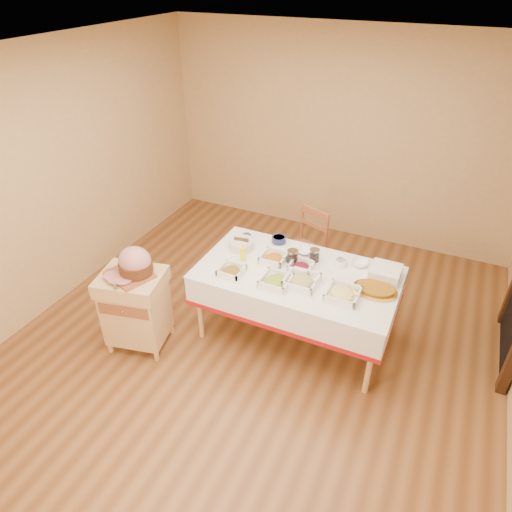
# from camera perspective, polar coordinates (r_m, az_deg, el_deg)

# --- Properties ---
(room_shell) EXTENTS (5.00, 5.00, 5.00)m
(room_shell) POSITION_cam_1_polar(r_m,az_deg,el_deg) (3.76, -0.25, 3.44)
(room_shell) COLOR brown
(room_shell) RESTS_ON ground
(dining_table) EXTENTS (1.82, 1.02, 0.76)m
(dining_table) POSITION_cam_1_polar(r_m,az_deg,el_deg) (4.28, 5.14, -3.77)
(dining_table) COLOR #E4BC7D
(dining_table) RESTS_ON ground
(butcher_cart) EXTENTS (0.65, 0.58, 0.80)m
(butcher_cart) POSITION_cam_1_polar(r_m,az_deg,el_deg) (4.41, -14.81, -6.02)
(butcher_cart) COLOR #E4BC7D
(butcher_cart) RESTS_ON ground
(dining_chair) EXTENTS (0.51, 0.50, 0.90)m
(dining_chair) POSITION_cam_1_polar(r_m,az_deg,el_deg) (5.10, 6.14, 0.99)
(dining_chair) COLOR #9A5732
(dining_chair) RESTS_ON ground
(ham_on_board) EXTENTS (0.42, 0.40, 0.28)m
(ham_on_board) POSITION_cam_1_polar(r_m,az_deg,el_deg) (4.14, -14.97, -0.96)
(ham_on_board) COLOR #9A5732
(ham_on_board) RESTS_ON butcher_cart
(serving_dish_a) EXTENTS (0.22, 0.21, 0.09)m
(serving_dish_a) POSITION_cam_1_polar(r_m,az_deg,el_deg) (4.14, -3.08, -1.86)
(serving_dish_a) COLOR white
(serving_dish_a) RESTS_ON dining_table
(serving_dish_b) EXTENTS (0.25, 0.25, 0.10)m
(serving_dish_b) POSITION_cam_1_polar(r_m,az_deg,el_deg) (4.01, 2.49, -3.14)
(serving_dish_b) COLOR white
(serving_dish_b) RESTS_ON dining_table
(serving_dish_c) EXTENTS (0.28, 0.28, 0.11)m
(serving_dish_c) POSITION_cam_1_polar(r_m,az_deg,el_deg) (4.02, 5.71, -3.11)
(serving_dish_c) COLOR white
(serving_dish_c) RESTS_ON dining_table
(serving_dish_d) EXTENTS (0.27, 0.27, 0.10)m
(serving_dish_d) POSITION_cam_1_polar(r_m,az_deg,el_deg) (3.92, 10.80, -4.68)
(serving_dish_d) COLOR white
(serving_dish_d) RESTS_ON dining_table
(serving_dish_e) EXTENTS (0.24, 0.23, 0.11)m
(serving_dish_e) POSITION_cam_1_polar(r_m,az_deg,el_deg) (4.30, 2.22, -0.28)
(serving_dish_e) COLOR white
(serving_dish_e) RESTS_ON dining_table
(serving_dish_f) EXTENTS (0.22, 0.21, 0.10)m
(serving_dish_f) POSITION_cam_1_polar(r_m,az_deg,el_deg) (4.20, 5.65, -1.35)
(serving_dish_f) COLOR white
(serving_dish_f) RESTS_ON dining_table
(small_bowl_left) EXTENTS (0.12, 0.12, 0.06)m
(small_bowl_left) POSITION_cam_1_polar(r_m,az_deg,el_deg) (4.64, -1.22, 2.43)
(small_bowl_left) COLOR white
(small_bowl_left) RESTS_ON dining_table
(small_bowl_mid) EXTENTS (0.14, 0.14, 0.06)m
(small_bowl_mid) POSITION_cam_1_polar(r_m,az_deg,el_deg) (4.59, 2.88, 2.11)
(small_bowl_mid) COLOR navy
(small_bowl_mid) RESTS_ON dining_table
(small_bowl_right) EXTENTS (0.12, 0.12, 0.06)m
(small_bowl_right) POSITION_cam_1_polar(r_m,az_deg,el_deg) (4.32, 10.54, -0.73)
(small_bowl_right) COLOR white
(small_bowl_right) RESTS_ON dining_table
(bowl_white_imported) EXTENTS (0.19, 0.19, 0.04)m
(bowl_white_imported) POSITION_cam_1_polar(r_m,az_deg,el_deg) (4.45, 6.02, 0.62)
(bowl_white_imported) COLOR white
(bowl_white_imported) RESTS_ON dining_table
(bowl_small_imported) EXTENTS (0.20, 0.20, 0.05)m
(bowl_small_imported) POSITION_cam_1_polar(r_m,az_deg,el_deg) (4.36, 12.87, -0.87)
(bowl_small_imported) COLOR white
(bowl_small_imported) RESTS_ON dining_table
(preserve_jar_left) EXTENTS (0.10, 0.10, 0.13)m
(preserve_jar_left) POSITION_cam_1_polar(r_m,az_deg,el_deg) (4.28, 4.58, -0.15)
(preserve_jar_left) COLOR silver
(preserve_jar_left) RESTS_ON dining_table
(preserve_jar_right) EXTENTS (0.10, 0.10, 0.13)m
(preserve_jar_right) POSITION_cam_1_polar(r_m,az_deg,el_deg) (4.33, 7.31, 0.04)
(preserve_jar_right) COLOR silver
(preserve_jar_right) RESTS_ON dining_table
(mustard_bottle) EXTENTS (0.06, 0.06, 0.18)m
(mustard_bottle) POSITION_cam_1_polar(r_m,az_deg,el_deg) (4.29, -1.62, 0.36)
(mustard_bottle) COLOR yellow
(mustard_bottle) RESTS_ON dining_table
(bread_basket) EXTENTS (0.24, 0.24, 0.11)m
(bread_basket) POSITION_cam_1_polar(r_m,az_deg,el_deg) (4.49, -1.83, 1.48)
(bread_basket) COLOR silver
(bread_basket) RESTS_ON dining_table
(plate_stack) EXTENTS (0.26, 0.26, 0.11)m
(plate_stack) POSITION_cam_1_polar(r_m,az_deg,el_deg) (4.22, 15.86, -2.06)
(plate_stack) COLOR white
(plate_stack) RESTS_ON dining_table
(brass_platter) EXTENTS (0.38, 0.27, 0.05)m
(brass_platter) POSITION_cam_1_polar(r_m,az_deg,el_deg) (4.05, 14.66, -4.09)
(brass_platter) COLOR gold
(brass_platter) RESTS_ON dining_table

